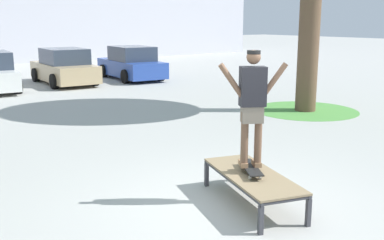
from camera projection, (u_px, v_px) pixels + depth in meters
ground_plane at (225, 207)px, 6.61m from camera, size 120.00×120.00×0.00m
skate_box at (252, 177)px, 6.63m from camera, size 1.25×2.04×0.46m
skateboard at (250, 168)px, 6.66m from camera, size 0.57×0.80×0.09m
skater at (252, 101)px, 6.45m from camera, size 0.91×0.56×1.69m
grass_patch_near_right at (305, 110)px, 13.69m from camera, size 3.12×3.12×0.01m
car_tan at (64, 68)px, 19.33m from camera, size 2.03×4.25×1.50m
car_blue at (131, 64)px, 20.90m from camera, size 2.16×4.32×1.50m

